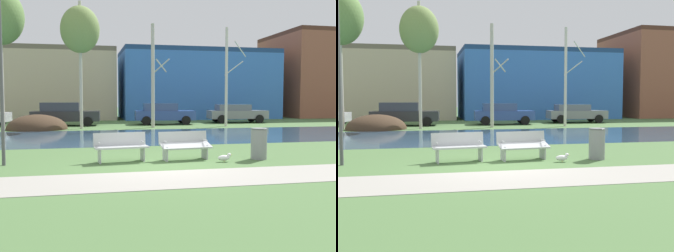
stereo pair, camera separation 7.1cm
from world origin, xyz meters
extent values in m
plane|color=#4C703D|center=(0.00, 10.00, 0.00)|extent=(120.00, 120.00, 0.00)
cube|color=#9E998E|center=(0.00, -1.80, 0.01)|extent=(60.00, 2.05, 0.01)
cube|color=#33516B|center=(0.00, 8.58, 0.00)|extent=(80.00, 8.05, 0.01)
ellipsoid|color=#423021|center=(-4.94, 14.23, 0.00)|extent=(3.63, 3.50, 1.83)
cube|color=#B2B5B7|center=(-0.99, 0.88, 0.45)|extent=(1.64, 0.66, 0.05)
cube|color=#B2B5B7|center=(-1.02, 1.16, 0.67)|extent=(1.60, 0.26, 0.40)
cube|color=#B2B5B7|center=(-1.65, 0.86, 0.23)|extent=(0.09, 0.43, 0.45)
cube|color=#B2B5B7|center=(-0.35, 1.01, 0.23)|extent=(0.09, 0.43, 0.45)
cylinder|color=#B2B5B7|center=(-1.64, 0.82, 0.59)|extent=(0.07, 0.28, 0.04)
cylinder|color=#B2B5B7|center=(-0.34, 0.97, 0.59)|extent=(0.07, 0.28, 0.04)
cube|color=#B2B5B7|center=(0.99, 0.88, 0.45)|extent=(1.64, 0.65, 0.18)
cube|color=#B2B5B7|center=(0.96, 1.16, 0.67)|extent=(1.60, 0.26, 0.40)
cube|color=#B2B5B7|center=(0.33, 0.86, 0.23)|extent=(0.09, 0.43, 0.45)
cube|color=#B2B5B7|center=(1.64, 1.01, 0.23)|extent=(0.09, 0.43, 0.45)
cylinder|color=#B2B5B7|center=(0.34, 0.82, 0.59)|extent=(0.07, 0.28, 0.04)
cylinder|color=#B2B5B7|center=(1.64, 0.97, 0.59)|extent=(0.07, 0.28, 0.04)
cylinder|color=gray|center=(3.28, 0.59, 0.49)|extent=(0.50, 0.50, 0.98)
torus|color=#494A4C|center=(3.28, 0.59, 0.95)|extent=(0.52, 0.52, 0.04)
ellipsoid|color=white|center=(2.01, 0.31, 0.12)|extent=(0.37, 0.17, 0.17)
sphere|color=white|center=(2.18, 0.31, 0.20)|extent=(0.12, 0.12, 0.12)
cone|color=gold|center=(2.25, 0.31, 0.20)|extent=(0.07, 0.04, 0.04)
cylinder|color=gold|center=(2.03, 0.27, 0.05)|extent=(0.01, 0.01, 0.10)
cylinder|color=gold|center=(2.03, 0.34, 0.05)|extent=(0.01, 0.01, 0.10)
cylinder|color=#4C4C51|center=(-4.33, 1.03, 2.38)|extent=(0.10, 0.10, 4.76)
cylinder|color=#BCB7A8|center=(-6.96, 14.57, 4.34)|extent=(0.20, 0.20, 8.69)
ellipsoid|color=#668947|center=(-6.96, 14.57, 6.78)|extent=(2.79, 2.79, 3.35)
cylinder|color=#BCB7A8|center=(-2.28, 14.04, 3.91)|extent=(0.19, 0.19, 7.82)
ellipsoid|color=olive|center=(-2.28, 14.04, 6.10)|extent=(2.38, 2.38, 2.86)
cylinder|color=#BCB7A8|center=(2.27, 14.26, 3.34)|extent=(0.23, 0.23, 6.68)
cylinder|color=#BCB7A8|center=(2.93, 14.70, 4.04)|extent=(0.87, 1.22, 0.86)
cylinder|color=#BCB7A8|center=(2.73, 13.78, 3.97)|extent=(0.88, 0.86, 0.78)
cylinder|color=beige|center=(7.34, 14.36, 3.33)|extent=(0.19, 0.19, 6.66)
cylinder|color=beige|center=(8.04, 14.84, 3.96)|extent=(0.90, 1.28, 0.92)
cylinder|color=beige|center=(8.03, 13.65, 5.13)|extent=(1.36, 1.32, 0.88)
cylinder|color=black|center=(-7.77, 18.26, 0.32)|extent=(0.65, 0.27, 0.64)
cube|color=#282B30|center=(-3.34, 17.18, 0.67)|extent=(4.70, 2.19, 0.69)
cube|color=#2F3648|center=(-3.70, 17.21, 1.31)|extent=(2.68, 1.82, 0.60)
cylinder|color=black|center=(-1.76, 18.00, 0.32)|extent=(0.65, 0.27, 0.64)
cylinder|color=black|center=(-1.90, 16.14, 0.32)|extent=(0.65, 0.27, 0.64)
cylinder|color=black|center=(-4.77, 18.22, 0.32)|extent=(0.65, 0.27, 0.64)
cylinder|color=black|center=(-4.91, 16.37, 0.32)|extent=(0.65, 0.27, 0.64)
cube|color=#2D4793|center=(3.64, 17.12, 0.65)|extent=(4.43, 2.09, 0.67)
cube|color=#32457F|center=(3.30, 17.15, 1.26)|extent=(2.52, 1.74, 0.54)
cylinder|color=black|center=(5.13, 17.91, 0.32)|extent=(0.65, 0.27, 0.64)
cylinder|color=black|center=(5.00, 16.13, 0.32)|extent=(0.65, 0.27, 0.64)
cylinder|color=black|center=(2.29, 18.12, 0.32)|extent=(0.65, 0.27, 0.64)
cylinder|color=black|center=(2.16, 16.34, 0.32)|extent=(0.65, 0.27, 0.64)
cube|color=slate|center=(9.57, 17.83, 0.63)|extent=(4.61, 2.10, 0.63)
cube|color=slate|center=(9.21, 17.86, 1.18)|extent=(2.62, 1.75, 0.47)
cylinder|color=black|center=(11.11, 18.61, 0.32)|extent=(0.65, 0.27, 0.64)
cylinder|color=black|center=(10.98, 16.84, 0.32)|extent=(0.65, 0.27, 0.64)
cylinder|color=black|center=(8.16, 18.83, 0.32)|extent=(0.65, 0.27, 0.64)
cylinder|color=black|center=(8.03, 17.06, 0.32)|extent=(0.65, 0.27, 0.64)
cube|color=#BCAD8E|center=(-7.49, 26.44, 2.95)|extent=(16.23, 7.54, 5.91)
cube|color=#675F4E|center=(-7.49, 26.44, 6.11)|extent=(16.23, 7.54, 0.40)
cube|color=#3870C6|center=(8.46, 25.79, 3.00)|extent=(14.36, 7.91, 5.99)
cube|color=navy|center=(8.46, 25.79, 6.19)|extent=(14.36, 7.91, 0.40)
camera|label=1|loc=(-2.03, -10.62, 1.91)|focal=41.44mm
camera|label=2|loc=(-1.96, -10.63, 1.91)|focal=41.44mm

